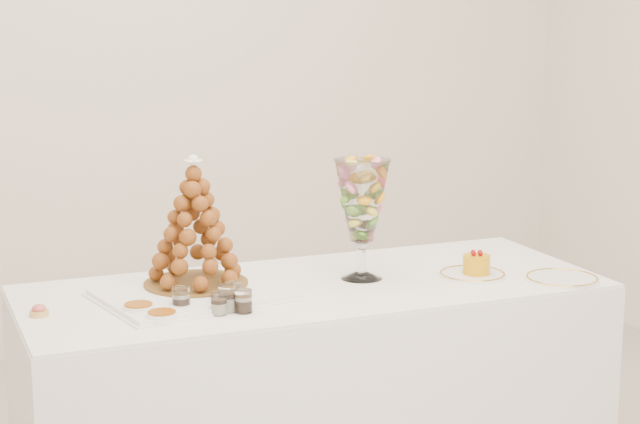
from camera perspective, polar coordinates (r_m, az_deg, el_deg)
name	(u,v)px	position (r m, az deg, el deg)	size (l,w,h in m)	color
buffet_table	(314,390)	(3.46, -0.34, -9.45)	(1.85, 0.81, 0.69)	white
lace_tray	(194,294)	(3.24, -6.72, -4.38)	(0.53, 0.40, 0.02)	white
macaron_vase	(362,202)	(3.38, 2.26, 0.54)	(0.18, 0.18, 0.38)	white
cake_plate	(472,275)	(3.49, 8.13, -3.33)	(0.22, 0.22, 0.01)	white
spare_plate	(562,279)	(3.50, 12.78, -3.50)	(0.23, 0.23, 0.01)	white
pink_tart	(39,311)	(3.14, -14.76, -5.13)	(0.05, 0.05, 0.03)	tan
verrine_a	(181,299)	(3.11, -7.42, -4.60)	(0.05, 0.05, 0.07)	white
verrine_b	(228,298)	(3.08, -4.92, -4.61)	(0.06, 0.06, 0.08)	white
verrine_c	(233,294)	(3.14, -4.64, -4.38)	(0.05, 0.05, 0.07)	white
verrine_d	(219,304)	(3.06, -5.42, -4.90)	(0.05, 0.05, 0.06)	white
verrine_e	(243,301)	(3.07, -4.10, -4.76)	(0.05, 0.05, 0.07)	white
ramekin_back	(139,310)	(3.09, -9.65, -5.16)	(0.09, 0.09, 0.03)	white
ramekin_front	(162,317)	(3.01, -8.43, -5.58)	(0.09, 0.09, 0.03)	white
croquembouche	(195,222)	(3.28, -6.71, -0.54)	(0.32, 0.32, 0.40)	brown
mousse_cake	(476,264)	(3.48, 8.34, -2.76)	(0.09, 0.09, 0.08)	orange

